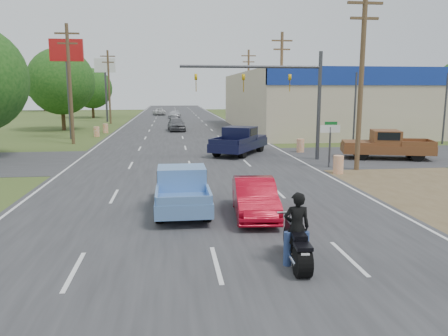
{
  "coord_description": "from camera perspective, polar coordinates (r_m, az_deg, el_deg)",
  "views": [
    {
      "loc": [
        -1.1,
        -10.72,
        4.48
      ],
      "look_at": [
        1.07,
        7.18,
        1.3
      ],
      "focal_mm": 35.0,
      "sensor_mm": 36.0,
      "label": 1
    }
  ],
  "objects": [
    {
      "name": "lane_sign",
      "position": [
        26.54,
        13.67,
        4.14
      ],
      "size": [
        1.2,
        0.08,
        2.52
      ],
      "color": "#3F3F44",
      "rests_on": "ground"
    },
    {
      "name": "motorcycle",
      "position": [
        11.53,
        9.49,
        -10.06
      ],
      "size": [
        0.75,
        2.43,
        1.23
      ],
      "rotation": [
        0.0,
        0.0,
        -0.06
      ],
      "color": "black",
      "rests_on": "ground"
    },
    {
      "name": "distant_car_white",
      "position": [
        84.52,
        -8.49,
        7.26
      ],
      "size": [
        2.67,
        4.71,
        1.24
      ],
      "primitive_type": "imported",
      "rotation": [
        0.0,
        0.0,
        3.28
      ],
      "color": "silver",
      "rests_on": "ground"
    },
    {
      "name": "distant_car_silver",
      "position": [
        74.79,
        -6.49,
        6.97
      ],
      "size": [
        2.4,
        4.53,
        1.25
      ],
      "primitive_type": "imported",
      "rotation": [
        0.0,
        0.0,
        -0.16
      ],
      "color": "silver",
      "rests_on": "ground"
    },
    {
      "name": "main_road",
      "position": [
        50.93,
        -5.67,
        4.91
      ],
      "size": [
        15.0,
        180.0,
        0.02
      ],
      "primitive_type": "cube",
      "color": "#2D2D30",
      "rests_on": "ground"
    },
    {
      "name": "tree_2",
      "position": [
        77.83,
        -16.87,
        9.92
      ],
      "size": [
        6.72,
        6.72,
        8.32
      ],
      "color": "#422D19",
      "rests_on": "ground"
    },
    {
      "name": "distant_car_grey",
      "position": [
        50.26,
        -6.24,
        5.71
      ],
      "size": [
        2.18,
        4.69,
        1.56
      ],
      "primitive_type": "imported",
      "rotation": [
        0.0,
        0.0,
        0.08
      ],
      "color": "#5B5B60",
      "rests_on": "ground"
    },
    {
      "name": "signal_mast",
      "position": [
        28.58,
        7.23,
        10.57
      ],
      "size": [
        9.12,
        0.4,
        7.0
      ],
      "color": "#3F3F44",
      "rests_on": "ground"
    },
    {
      "name": "rider",
      "position": [
        11.48,
        9.46,
        -8.14
      ],
      "size": [
        0.7,
        0.48,
        1.86
      ],
      "primitive_type": "imported",
      "rotation": [
        0.0,
        0.0,
        3.08
      ],
      "color": "black",
      "rests_on": "ground"
    },
    {
      "name": "cross_road",
      "position": [
        29.09,
        -4.67,
        1.12
      ],
      "size": [
        120.0,
        10.0,
        0.02
      ],
      "primitive_type": "cube",
      "color": "#2D2D30",
      "rests_on": "ground"
    },
    {
      "name": "tree_6",
      "position": [
        109.62,
        -22.59,
        10.3
      ],
      "size": [
        8.82,
        8.82,
        10.92
      ],
      "color": "#422D19",
      "rests_on": "ground"
    },
    {
      "name": "utility_pole_5",
      "position": [
        39.63,
        -19.5,
        10.64
      ],
      "size": [
        2.0,
        0.28,
        10.0
      ],
      "color": "#4C3823",
      "rests_on": "ground"
    },
    {
      "name": "utility_pole_2",
      "position": [
        43.06,
        7.48,
        11.03
      ],
      "size": [
        2.0,
        0.28,
        10.0
      ],
      "color": "#4C3823",
      "rests_on": "ground"
    },
    {
      "name": "blue_pickup",
      "position": [
        16.7,
        -5.53,
        -2.62
      ],
      "size": [
        1.95,
        5.04,
        1.67
      ],
      "rotation": [
        0.0,
        0.0,
        0.0
      ],
      "color": "black",
      "rests_on": "ground"
    },
    {
      "name": "pole_sign_left_far",
      "position": [
        67.44,
        -15.26,
        11.93
      ],
      "size": [
        3.0,
        0.35,
        9.2
      ],
      "color": "#3F3F44",
      "rests_on": "ground"
    },
    {
      "name": "tree_1",
      "position": [
        54.17,
        -20.51,
        10.53
      ],
      "size": [
        7.56,
        7.56,
        9.36
      ],
      "color": "#422D19",
      "rests_on": "ground"
    },
    {
      "name": "barrel_3",
      "position": [
        49.4,
        -15.22,
        5.02
      ],
      "size": [
        0.56,
        0.56,
        1.0
      ],
      "primitive_type": "cylinder",
      "color": "orange",
      "rests_on": "ground"
    },
    {
      "name": "ground",
      "position": [
        11.67,
        -1.0,
        -12.56
      ],
      "size": [
        200.0,
        200.0,
        0.0
      ],
      "primitive_type": "plane",
      "color": "#33431B",
      "rests_on": "ground"
    },
    {
      "name": "red_convertible",
      "position": [
        15.8,
        4.04,
        -3.95
      ],
      "size": [
        1.77,
        4.21,
        1.35
      ],
      "primitive_type": "imported",
      "rotation": [
        0.0,
        0.0,
        -0.08
      ],
      "color": "#A7071A",
      "rests_on": "ground"
    },
    {
      "name": "utility_pole_1",
      "position": [
        26.0,
        17.51,
        11.39
      ],
      "size": [
        2.0,
        0.28,
        10.0
      ],
      "color": "#4C3823",
      "rests_on": "ground"
    },
    {
      "name": "big_box_store",
      "position": [
        60.52,
        26.51,
        7.85
      ],
      "size": [
        50.0,
        28.1,
        6.6
      ],
      "color": "#B7A88C",
      "rests_on": "ground"
    },
    {
      "name": "barrel_0",
      "position": [
        24.8,
        14.71,
        0.43
      ],
      "size": [
        0.56,
        0.56,
        1.0
      ],
      "primitive_type": "cylinder",
      "color": "orange",
      "rests_on": "ground"
    },
    {
      "name": "barrel_2",
      "position": [
        45.5,
        -16.3,
        4.58
      ],
      "size": [
        0.56,
        0.56,
        1.0
      ],
      "primitive_type": "cylinder",
      "color": "orange",
      "rests_on": "ground"
    },
    {
      "name": "brown_pickup",
      "position": [
        31.11,
        20.25,
        2.9
      ],
      "size": [
        6.19,
        3.72,
        1.92
      ],
      "rotation": [
        0.0,
        0.0,
        1.3
      ],
      "color": "black",
      "rests_on": "ground"
    },
    {
      "name": "dirt_verge",
      "position": [
        24.41,
        22.95,
        -1.37
      ],
      "size": [
        8.0,
        18.0,
        0.01
      ],
      "primitive_type": "cube",
      "color": "brown",
      "rests_on": "ground"
    },
    {
      "name": "navy_pickup",
      "position": [
        31.53,
        2.11,
        3.64
      ],
      "size": [
        4.99,
        6.26,
        1.97
      ],
      "rotation": [
        0.0,
        0.0,
        -0.54
      ],
      "color": "black",
      "rests_on": "ground"
    },
    {
      "name": "tree_5",
      "position": [
        110.21,
        9.64,
        10.58
      ],
      "size": [
        7.98,
        7.98,
        9.88
      ],
      "color": "#422D19",
      "rests_on": "ground"
    },
    {
      "name": "utility_pole_6",
      "position": [
        63.29,
        -14.79,
        10.43
      ],
      "size": [
        2.0,
        0.28,
        10.0
      ],
      "color": "#4C3823",
      "rests_on": "ground"
    },
    {
      "name": "street_name_sign",
      "position": [
        28.18,
        13.73,
        3.86
      ],
      "size": [
        0.8,
        0.08,
        2.61
      ],
      "color": "#3F3F44",
      "rests_on": "ground"
    },
    {
      "name": "pole_sign_left_near",
      "position": [
        43.83,
        -19.81,
        12.94
      ],
      "size": [
        3.0,
        0.35,
        9.2
      ],
      "color": "#3F3F44",
      "rests_on": "ground"
    },
    {
      "name": "utility_pole_3",
      "position": [
        60.66,
        3.2,
        10.77
      ],
      "size": [
        2.0,
        0.28,
        10.0
      ],
      "color": "#4C3823",
      "rests_on": "ground"
    },
    {
      "name": "barrel_1",
      "position": [
        32.88,
        9.95,
        2.89
      ],
      "size": [
        0.56,
        0.56,
        1.0
      ],
      "primitive_type": "cylinder",
      "color": "orange",
      "rests_on": "ground"
    }
  ]
}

